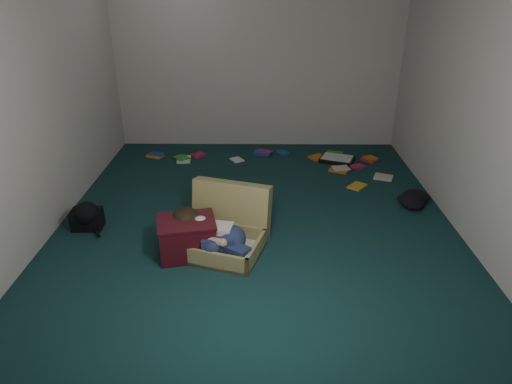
{
  "coord_description": "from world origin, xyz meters",
  "views": [
    {
      "loc": [
        0.04,
        -4.24,
        2.31
      ],
      "look_at": [
        0.0,
        -0.15,
        0.35
      ],
      "focal_mm": 32.0,
      "sensor_mm": 36.0,
      "label": 1
    }
  ],
  "objects": [
    {
      "name": "book_scatter",
      "position": [
        0.43,
        1.52,
        0.01
      ],
      "size": [
        3.22,
        1.36,
        0.02
      ],
      "color": "gold",
      "rests_on": "floor"
    },
    {
      "name": "wall_right",
      "position": [
        2.0,
        0.0,
        1.3
      ],
      "size": [
        0.0,
        4.5,
        4.5
      ],
      "primitive_type": "plane",
      "rotation": [
        1.57,
        0.0,
        -1.57
      ],
      "color": "silver",
      "rests_on": "ground"
    },
    {
      "name": "floor",
      "position": [
        0.0,
        0.0,
        0.0
      ],
      "size": [
        4.5,
        4.5,
        0.0
      ],
      "primitive_type": "plane",
      "color": "#123334",
      "rests_on": "ground"
    },
    {
      "name": "wall_front",
      "position": [
        0.0,
        -2.25,
        1.3
      ],
      "size": [
        4.5,
        0.0,
        4.5
      ],
      "primitive_type": "plane",
      "rotation": [
        -1.57,
        0.0,
        0.0
      ],
      "color": "silver",
      "rests_on": "ground"
    },
    {
      "name": "backpack",
      "position": [
        -1.69,
        -0.27,
        0.11
      ],
      "size": [
        0.37,
        0.3,
        0.22
      ],
      "primitive_type": null,
      "rotation": [
        0.0,
        0.0,
        0.03
      ],
      "color": "black",
      "rests_on": "floor"
    },
    {
      "name": "suitcase",
      "position": [
        -0.29,
        -0.57,
        0.17
      ],
      "size": [
        0.95,
        0.93,
        0.56
      ],
      "rotation": [
        0.0,
        0.0,
        -0.3
      ],
      "color": "#9E9357",
      "rests_on": "floor"
    },
    {
      "name": "person",
      "position": [
        -0.4,
        -0.74,
        0.21
      ],
      "size": [
        0.76,
        0.57,
        0.35
      ],
      "rotation": [
        0.0,
        0.0,
        -0.3
      ],
      "color": "white",
      "rests_on": "suitcase"
    },
    {
      "name": "paper_tray",
      "position": [
        1.09,
        1.57,
        0.03
      ],
      "size": [
        0.53,
        0.46,
        0.06
      ],
      "rotation": [
        0.0,
        0.0,
        -0.37
      ],
      "color": "black",
      "rests_on": "floor"
    },
    {
      "name": "wall_back",
      "position": [
        0.0,
        2.25,
        1.3
      ],
      "size": [
        4.5,
        0.0,
        4.5
      ],
      "primitive_type": "plane",
      "rotation": [
        1.57,
        0.0,
        0.0
      ],
      "color": "silver",
      "rests_on": "ground"
    },
    {
      "name": "clothing_pile",
      "position": [
        1.7,
        0.32,
        0.07
      ],
      "size": [
        0.48,
        0.41,
        0.14
      ],
      "primitive_type": null,
      "rotation": [
        0.0,
        0.0,
        0.14
      ],
      "color": "black",
      "rests_on": "floor"
    },
    {
      "name": "maroon_bin",
      "position": [
        -0.61,
        -0.73,
        0.18
      ],
      "size": [
        0.58,
        0.5,
        0.35
      ],
      "rotation": [
        0.0,
        0.0,
        0.21
      ],
      "color": "#410D15",
      "rests_on": "floor"
    },
    {
      "name": "wall_left",
      "position": [
        -2.0,
        0.0,
        1.3
      ],
      "size": [
        0.0,
        4.5,
        4.5
      ],
      "primitive_type": "plane",
      "rotation": [
        1.57,
        0.0,
        1.57
      ],
      "color": "silver",
      "rests_on": "ground"
    }
  ]
}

